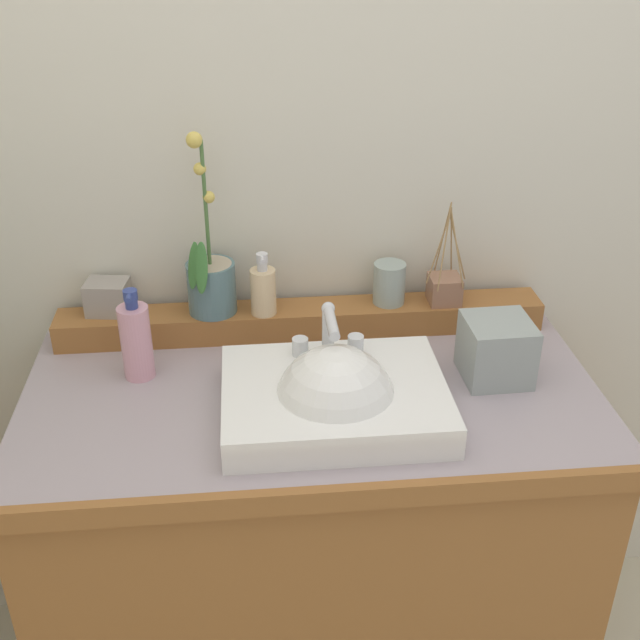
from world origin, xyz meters
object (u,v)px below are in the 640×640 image
at_px(potted_plant, 210,279).
at_px(lotion_bottle, 136,340).
at_px(sink_basin, 335,402).
at_px(reed_diffuser, 444,288).
at_px(soap_dispenser, 263,290).
at_px(tissue_box, 496,350).
at_px(tumbler_cup, 389,283).
at_px(trinket_box, 108,297).

height_order(potted_plant, lotion_bottle, potted_plant).
bearing_deg(sink_basin, lotion_bottle, 154.70).
bearing_deg(reed_diffuser, soap_dispenser, -177.99).
bearing_deg(reed_diffuser, tissue_box, -75.32).
height_order(sink_basin, tumbler_cup, sink_basin).
relative_size(potted_plant, trinket_box, 4.44).
bearing_deg(soap_dispenser, tissue_box, -23.86).
xyz_separation_m(sink_basin, tumbler_cup, (0.16, 0.33, 0.08)).
relative_size(sink_basin, tumbler_cup, 4.47).
distance_m(sink_basin, potted_plant, 0.42).
relative_size(potted_plant, tissue_box, 3.04).
height_order(reed_diffuser, lotion_bottle, reed_diffuser).
xyz_separation_m(trinket_box, lotion_bottle, (0.08, -0.17, -0.02)).
height_order(trinket_box, lotion_bottle, lotion_bottle).
relative_size(reed_diffuser, lotion_bottle, 1.21).
height_order(sink_basin, potted_plant, potted_plant).
distance_m(tumbler_cup, tissue_box, 0.29).
relative_size(tumbler_cup, tissue_box, 0.72).
distance_m(reed_diffuser, lotion_bottle, 0.68).
bearing_deg(tissue_box, tumbler_cup, 128.36).
distance_m(tumbler_cup, trinket_box, 0.61).
bearing_deg(soap_dispenser, potted_plant, 169.91).
distance_m(potted_plant, tumbler_cup, 0.39).
bearing_deg(trinket_box, tissue_box, -8.87).
distance_m(soap_dispenser, reed_diffuser, 0.40).
bearing_deg(lotion_bottle, reed_diffuser, 12.22).
bearing_deg(soap_dispenser, trinket_box, 173.51).
relative_size(potted_plant, lotion_bottle, 2.04).
distance_m(reed_diffuser, tissue_box, 0.23).
distance_m(potted_plant, reed_diffuser, 0.51).
bearing_deg(potted_plant, reed_diffuser, -0.65).
distance_m(sink_basin, lotion_bottle, 0.42).
relative_size(sink_basin, trinket_box, 4.69).
xyz_separation_m(sink_basin, soap_dispenser, (-0.12, 0.31, 0.09)).
distance_m(soap_dispenser, tissue_box, 0.50).
relative_size(potted_plant, reed_diffuser, 1.69).
relative_size(soap_dispenser, trinket_box, 1.58).
xyz_separation_m(soap_dispenser, reed_diffuser, (0.40, 0.01, -0.02)).
bearing_deg(sink_basin, trinket_box, 142.71).
distance_m(sink_basin, reed_diffuser, 0.43).
bearing_deg(reed_diffuser, tumbler_cup, 175.34).
xyz_separation_m(potted_plant, tumbler_cup, (0.39, 0.00, -0.03)).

